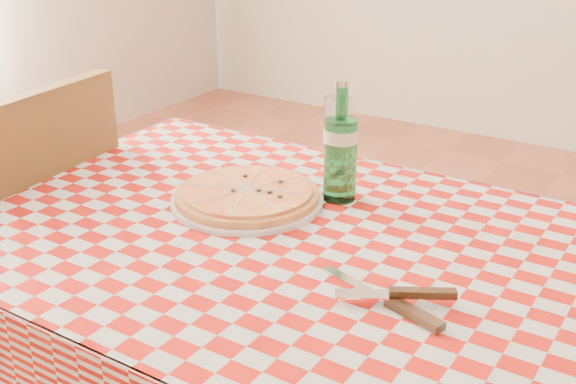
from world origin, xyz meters
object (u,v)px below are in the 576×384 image
water_bottle (341,141)px  pizza_plate (247,194)px  wine_glass (337,133)px  dining_table (280,280)px  chair_far (29,247)px

water_bottle → pizza_plate: bearing=-140.2°
pizza_plate → wine_glass: 0.29m
dining_table → water_bottle: 0.31m
chair_far → wine_glass: chair_far is taller
dining_table → chair_far: chair_far is taller
dining_table → chair_far: bearing=-177.3°
pizza_plate → water_bottle: size_ratio=1.24×
chair_far → wine_glass: size_ratio=5.70×
chair_far → water_bottle: (0.73, 0.24, 0.34)m
chair_far → wine_glass: bearing=-153.8°
pizza_plate → wine_glass: (0.06, 0.28, 0.06)m
wine_glass → pizza_plate: bearing=-101.5°
dining_table → chair_far: 0.72m
dining_table → water_bottle: water_bottle is taller
pizza_plate → wine_glass: size_ratio=1.88×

